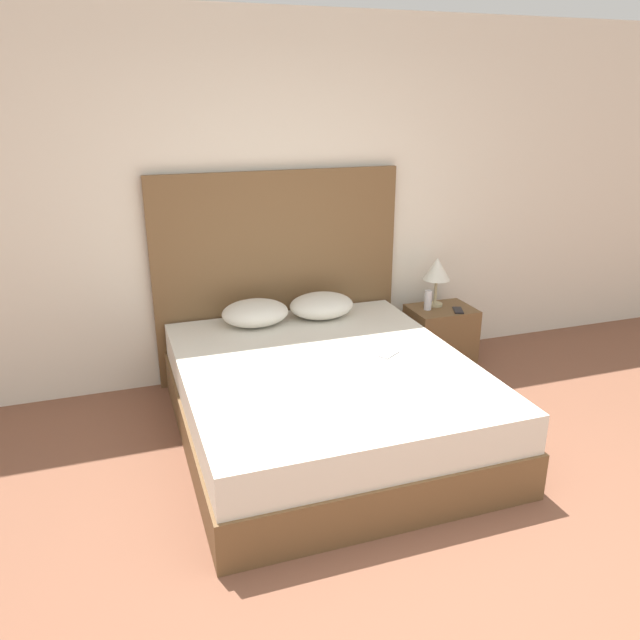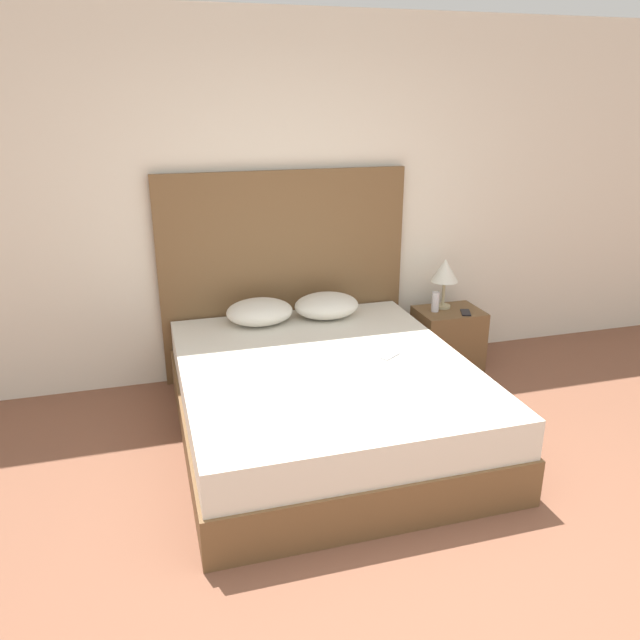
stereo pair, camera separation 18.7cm
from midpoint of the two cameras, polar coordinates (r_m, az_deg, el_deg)
ground_plane at (r=3.04m, az=13.75°, el=-25.07°), size 16.00×16.00×0.00m
wall_back at (r=4.82m, az=-1.50°, el=10.71°), size 10.00×0.06×2.70m
bed at (r=4.08m, az=1.75°, el=-7.31°), size 1.82×2.13×0.52m
headboard at (r=4.85m, az=-2.13°, el=4.11°), size 1.92×0.05×1.60m
pillow_left at (r=4.60m, az=-4.38°, el=0.75°), size 0.49×0.39×0.19m
pillow_right at (r=4.73m, az=1.74°, el=1.32°), size 0.49×0.39×0.19m
phone_on_bed at (r=4.09m, az=7.67°, el=-3.24°), size 0.16×0.14×0.01m
nightstand at (r=5.22m, az=12.59°, el=-1.66°), size 0.51×0.39×0.49m
table_lamp at (r=5.10m, az=12.39°, el=4.32°), size 0.22×0.22×0.40m
phone_on_nightstand at (r=5.10m, az=14.20°, el=0.66°), size 0.12×0.17×0.01m
toiletry_bottle at (r=5.06m, az=11.55°, el=1.64°), size 0.06×0.06×0.16m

